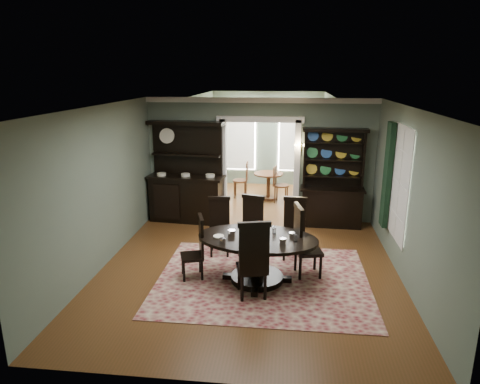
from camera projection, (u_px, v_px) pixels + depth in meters
The scene contains 19 objects.
room at pixel (249, 189), 7.57m from camera, with size 5.51×6.01×3.01m.
parlor at pixel (265, 143), 12.84m from camera, with size 3.51×3.50×3.01m.
doorway_trim at pixel (260, 156), 10.39m from camera, with size 2.08×0.25×2.57m.
right_window at pixel (394, 180), 8.12m from camera, with size 0.15×1.47×2.12m.
wall_sconce at pixel (300, 146), 10.06m from camera, with size 0.27×0.21×0.21m.
rug at pixel (263, 279), 7.62m from camera, with size 3.72×3.03×0.01m, color maroon.
dining_table at pixel (257, 251), 7.44m from camera, with size 2.22×2.14×0.83m.
centerpiece at pixel (259, 231), 7.44m from camera, with size 1.47×0.95×0.24m.
chair_far_left at pixel (219, 224), 8.63m from camera, with size 0.48×0.46×1.17m.
chair_far_mid at pixel (252, 224), 8.59m from camera, with size 0.53×0.51×1.21m.
chair_far_right at pixel (294, 226), 8.45m from camera, with size 0.48×0.46×1.22m.
chair_end_left at pixel (197, 246), 7.57m from camera, with size 0.51×0.53×1.15m.
chair_end_right at pixel (303, 239), 7.61m from camera, with size 0.56×0.58×1.33m.
chair_near at pixel (253, 258), 6.80m from camera, with size 0.60×0.58×1.36m.
sideboard at pixel (187, 187), 10.51m from camera, with size 1.92×0.84×2.45m.
welsh_dresser at pixel (332, 191), 10.16m from camera, with size 1.51×0.60×2.33m.
parlor_table at pixel (268, 182), 12.34m from camera, with size 0.84×0.84×0.78m.
parlor_chair_left at pixel (243, 179), 12.53m from camera, with size 0.44×0.44×1.05m.
parlor_chair_right at pixel (279, 183), 12.08m from camera, with size 0.46×0.44×1.02m.
Camera 1 is at (0.67, -7.23, 3.57)m, focal length 32.00 mm.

